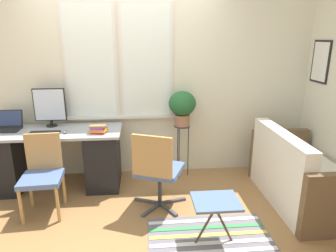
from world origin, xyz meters
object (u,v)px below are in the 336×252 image
at_px(office_chair_swivel, 157,169).
at_px(potted_plant, 182,105).
at_px(laptop, 9,126).
at_px(keyboard, 44,133).
at_px(book_stack, 98,129).
at_px(plant_stand, 182,134).
at_px(monitor, 50,106).
at_px(desk_chair_wooden, 42,173).
at_px(folding_stool, 216,204).
at_px(mouse, 65,132).
at_px(couch_loveseat, 300,178).

relative_size(office_chair_swivel, potted_plant, 2.00).
distance_m(laptop, keyboard, 0.54).
distance_m(book_stack, plant_stand, 1.13).
height_order(monitor, potted_plant, monitor).
height_order(desk_chair_wooden, plant_stand, desk_chair_wooden).
relative_size(monitor, desk_chair_wooden, 0.57).
height_order(keyboard, potted_plant, potted_plant).
relative_size(laptop, monitor, 0.59).
xyz_separation_m(book_stack, folding_stool, (1.19, -1.13, -0.41)).
bearing_deg(office_chair_swivel, potted_plant, -92.73).
height_order(keyboard, plant_stand, keyboard).
bearing_deg(book_stack, desk_chair_wooden, -143.25).
height_order(mouse, folding_stool, mouse).
bearing_deg(laptop, desk_chair_wooden, -49.57).
height_order(desk_chair_wooden, folding_stool, desk_chair_wooden).
xyz_separation_m(plant_stand, folding_stool, (0.12, -1.45, -0.20)).
bearing_deg(folding_stool, office_chair_swivel, 127.87).
bearing_deg(mouse, plant_stand, 11.70).
height_order(keyboard, couch_loveseat, couch_loveseat).
distance_m(desk_chair_wooden, potted_plant, 1.88).
relative_size(book_stack, potted_plant, 0.46).
height_order(couch_loveseat, potted_plant, potted_plant).
bearing_deg(desk_chair_wooden, monitor, 91.90).
height_order(laptop, desk_chair_wooden, laptop).
distance_m(mouse, plant_stand, 1.50).
distance_m(book_stack, office_chair_swivel, 0.91).
distance_m(book_stack, potted_plant, 1.13).
xyz_separation_m(desk_chair_wooden, office_chair_swivel, (1.25, -0.07, 0.02)).
relative_size(keyboard, office_chair_swivel, 0.38).
bearing_deg(monitor, folding_stool, -38.96).
height_order(mouse, plant_stand, mouse).
bearing_deg(monitor, mouse, -53.66).
distance_m(mouse, desk_chair_wooden, 0.57).
distance_m(laptop, plant_stand, 2.21).
distance_m(mouse, folding_stool, 1.99).
height_order(laptop, plant_stand, laptop).
bearing_deg(monitor, potted_plant, -0.94).
bearing_deg(desk_chair_wooden, office_chair_swivel, -6.66).
xyz_separation_m(plant_stand, potted_plant, (0.00, 0.00, 0.40)).
xyz_separation_m(laptop, keyboard, (0.49, -0.22, -0.04)).
bearing_deg(plant_stand, potted_plant, 90.00).
relative_size(monitor, plant_stand, 0.67).
height_order(laptop, potted_plant, potted_plant).
bearing_deg(folding_stool, book_stack, 136.28).
xyz_separation_m(potted_plant, folding_stool, (0.12, -1.45, -0.60)).
relative_size(mouse, folding_stool, 0.15).
bearing_deg(keyboard, folding_stool, -32.38).
distance_m(monitor, keyboard, 0.41).
bearing_deg(monitor, book_stack, -28.22).
xyz_separation_m(couch_loveseat, plant_stand, (-1.29, 0.80, 0.31)).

